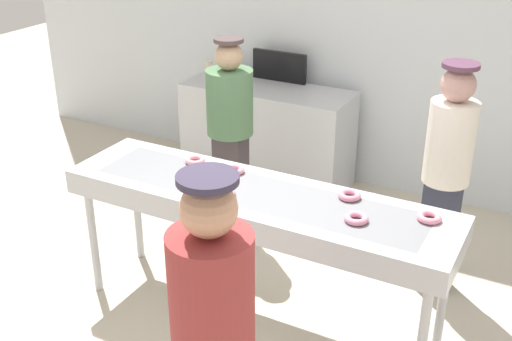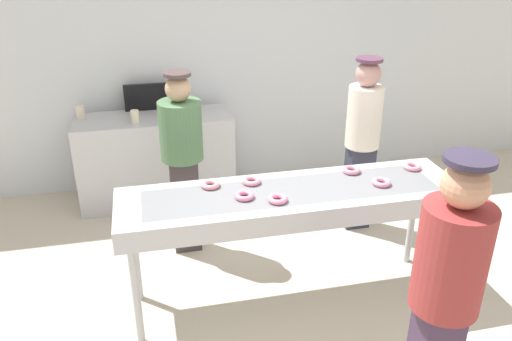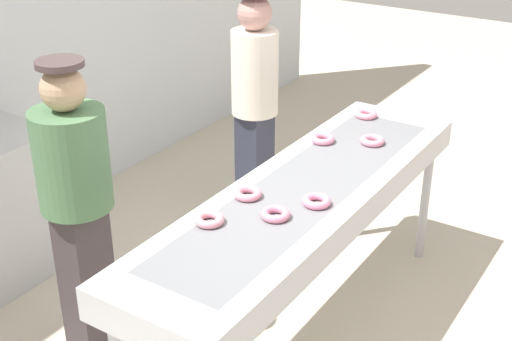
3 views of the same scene
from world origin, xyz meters
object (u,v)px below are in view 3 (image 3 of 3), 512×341
strawberry_donut_1 (275,214)px  strawberry_donut_3 (317,201)px  worker_assistant (255,100)px  strawberry_donut_6 (372,141)px  fryer_conveyor (306,201)px  strawberry_donut_2 (366,114)px  strawberry_donut_4 (323,139)px  strawberry_donut_0 (248,194)px  worker_baker (76,196)px  strawberry_donut_5 (209,220)px

strawberry_donut_1 → strawberry_donut_3: (0.22, -0.10, 0.00)m
worker_assistant → strawberry_donut_6: bearing=85.8°
strawberry_donut_1 → worker_assistant: size_ratio=0.08×
strawberry_donut_3 → strawberry_donut_6: same height
fryer_conveyor → strawberry_donut_2: strawberry_donut_2 is taller
strawberry_donut_4 → strawberry_donut_2: bearing=-4.9°
strawberry_donut_0 → strawberry_donut_3: bearing=-70.1°
fryer_conveyor → worker_baker: 1.15m
strawberry_donut_4 → worker_baker: (-1.25, 0.70, -0.02)m
strawberry_donut_0 → strawberry_donut_4: size_ratio=1.00×
strawberry_donut_3 → strawberry_donut_5: same height
strawberry_donut_2 → strawberry_donut_3: size_ratio=1.00×
strawberry_donut_3 → fryer_conveyor: bearing=43.8°
strawberry_donut_2 → worker_baker: 1.90m
strawberry_donut_6 → strawberry_donut_3: bearing=-174.2°
strawberry_donut_5 → strawberry_donut_0: bearing=-1.1°
strawberry_donut_6 → strawberry_donut_4: bearing=118.3°
strawberry_donut_5 → worker_assistant: bearing=26.2°
fryer_conveyor → strawberry_donut_4: 0.58m
strawberry_donut_4 → strawberry_donut_5: same height
strawberry_donut_6 → fryer_conveyor: bearing=175.3°
strawberry_donut_2 → worker_assistant: (-0.08, 0.78, -0.04)m
strawberry_donut_5 → worker_baker: bearing=101.2°
strawberry_donut_5 → strawberry_donut_3: bearing=-37.6°
strawberry_donut_6 → strawberry_donut_1: bearing=179.1°
strawberry_donut_0 → worker_baker: bearing=122.0°
fryer_conveyor → strawberry_donut_2: 1.05m
fryer_conveyor → strawberry_donut_1: strawberry_donut_1 is taller
strawberry_donut_0 → strawberry_donut_4: same height
strawberry_donut_0 → worker_baker: size_ratio=0.08×
strawberry_donut_5 → strawberry_donut_6: size_ratio=1.00×
worker_baker → strawberry_donut_1: bearing=124.8°
strawberry_donut_4 → worker_assistant: size_ratio=0.08×
strawberry_donut_4 → strawberry_donut_6: size_ratio=1.00×
strawberry_donut_4 → strawberry_donut_5: size_ratio=1.00×
fryer_conveyor → strawberry_donut_6: strawberry_donut_6 is taller
strawberry_donut_1 → strawberry_donut_4: bearing=14.6°
worker_assistant → strawberry_donut_4: bearing=72.4°
fryer_conveyor → strawberry_donut_4: (0.54, 0.20, 0.10)m
strawberry_donut_3 → worker_baker: size_ratio=0.08×
strawberry_donut_1 → strawberry_donut_5: 0.31m
strawberry_donut_6 → worker_assistant: worker_assistant is taller
fryer_conveyor → strawberry_donut_1: bearing=-173.8°
fryer_conveyor → strawberry_donut_6: (0.67, -0.05, 0.10)m
strawberry_donut_5 → worker_assistant: size_ratio=0.08×
strawberry_donut_4 → worker_baker: bearing=150.6°
strawberry_donut_1 → worker_assistant: worker_assistant is taller
strawberry_donut_1 → strawberry_donut_6: same height
strawberry_donut_4 → fryer_conveyor: bearing=-160.1°
worker_baker → worker_assistant: bearing=-164.3°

